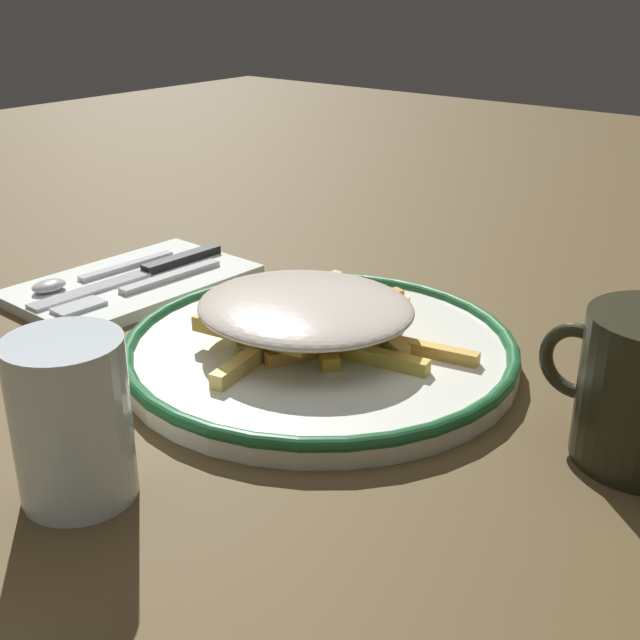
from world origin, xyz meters
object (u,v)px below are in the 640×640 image
knife (148,270)px  water_glass (75,421)px  spoon (81,278)px  fries_heap (308,313)px  plate (320,350)px  fork (141,286)px  napkin (133,284)px

knife → water_glass: water_glass is taller
spoon → fries_heap: bearing=-175.7°
plate → knife: 0.24m
plate → water_glass: bearing=90.7°
fork → spoon: 0.06m
plate → knife: plate is taller
water_glass → plate: bearing=-89.3°
plate → fork: (0.21, -0.00, 0.00)m
fork → plate: bearing=179.8°
napkin → knife: 0.02m
knife → water_glass: (-0.24, 0.25, 0.03)m
plate → napkin: 0.24m
napkin → knife: (-0.00, -0.02, 0.01)m
spoon → fork: bearing=-158.5°
knife → spoon: size_ratio=1.38×
napkin → water_glass: 0.34m
fork → spoon: (0.06, 0.02, 0.00)m
water_glass → napkin: bearing=-44.3°
fries_heap → fork: 0.20m
fries_heap → knife: (0.23, -0.03, -0.03)m
spoon → napkin: bearing=-130.8°
plate → fork: size_ratio=1.69×
fork → knife: 0.04m
fries_heap → knife: bearing=-8.7°
fries_heap → spoon: (0.26, 0.02, -0.03)m
fries_heap → plate: bearing=-166.0°
napkin → knife: bearing=-92.7°
napkin → fork: (-0.03, 0.01, 0.01)m
water_glass → fries_heap: bearing=-86.8°
fork → water_glass: (-0.21, 0.22, 0.04)m
fries_heap → spoon: 0.26m
plate → fork: plate is taller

